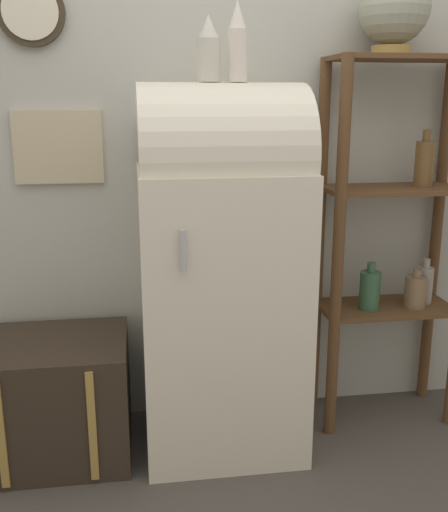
# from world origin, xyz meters

# --- Properties ---
(ground_plane) EXTENTS (12.00, 12.00, 0.00)m
(ground_plane) POSITION_xyz_m (0.00, 0.00, 0.00)
(ground_plane) COLOR #4C4742
(wall_back) EXTENTS (7.00, 0.09, 2.70)m
(wall_back) POSITION_xyz_m (-0.00, 0.57, 1.35)
(wall_back) COLOR #B7B7AD
(wall_back) RESTS_ON ground_plane
(refrigerator) EXTENTS (0.65, 0.61, 1.52)m
(refrigerator) POSITION_xyz_m (-0.00, 0.26, 0.79)
(refrigerator) COLOR silver
(refrigerator) RESTS_ON ground_plane
(suitcase_trunk) EXTENTS (0.61, 0.51, 0.50)m
(suitcase_trunk) POSITION_xyz_m (-0.70, 0.26, 0.25)
(suitcase_trunk) COLOR #33281E
(suitcase_trunk) RESTS_ON ground_plane
(shelf_unit) EXTENTS (0.62, 0.32, 1.63)m
(shelf_unit) POSITION_xyz_m (0.79, 0.37, 0.90)
(shelf_unit) COLOR brown
(shelf_unit) RESTS_ON ground_plane
(globe) EXTENTS (0.29, 0.29, 0.33)m
(globe) POSITION_xyz_m (0.73, 0.40, 1.81)
(globe) COLOR #AD8942
(globe) RESTS_ON shelf_unit
(vase_left) EXTENTS (0.09, 0.09, 0.24)m
(vase_left) POSITION_xyz_m (-0.05, 0.27, 1.63)
(vase_left) COLOR beige
(vase_left) RESTS_ON refrigerator
(vase_center) EXTENTS (0.08, 0.08, 0.30)m
(vase_center) POSITION_xyz_m (0.06, 0.27, 1.66)
(vase_center) COLOR silver
(vase_center) RESTS_ON refrigerator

